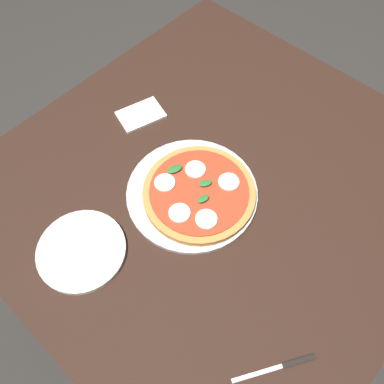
% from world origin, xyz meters
% --- Properties ---
extents(ground_plane, '(6.00, 6.00, 0.00)m').
position_xyz_m(ground_plane, '(0.00, 0.00, 0.00)').
color(ground_plane, '#2D2B28').
extents(dining_table, '(1.16, 1.11, 0.71)m').
position_xyz_m(dining_table, '(0.00, 0.00, 0.62)').
color(dining_table, black).
rests_on(dining_table, ground_plane).
extents(serving_tray, '(0.34, 0.34, 0.01)m').
position_xyz_m(serving_tray, '(0.08, -0.02, 0.72)').
color(serving_tray, silver).
rests_on(serving_tray, dining_table).
extents(pizza, '(0.29, 0.29, 0.03)m').
position_xyz_m(pizza, '(0.08, -0.00, 0.74)').
color(pizza, '#C6843F').
rests_on(pizza, serving_tray).
extents(plate_white, '(0.21, 0.21, 0.01)m').
position_xyz_m(plate_white, '(0.38, -0.11, 0.72)').
color(plate_white, white).
rests_on(plate_white, dining_table).
extents(napkin, '(0.15, 0.13, 0.01)m').
position_xyz_m(napkin, '(-0.01, -0.32, 0.72)').
color(napkin, white).
rests_on(napkin, dining_table).
extents(knife, '(0.16, 0.11, 0.01)m').
position_xyz_m(knife, '(0.26, 0.40, 0.71)').
color(knife, black).
rests_on(knife, dining_table).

